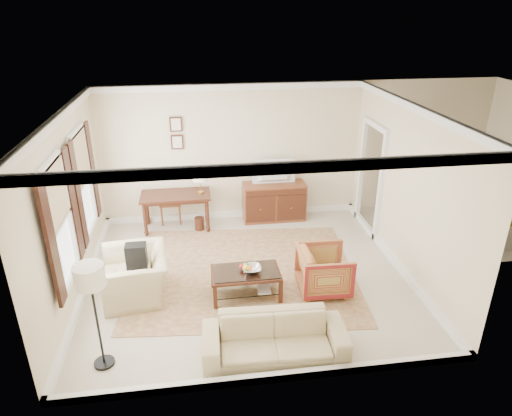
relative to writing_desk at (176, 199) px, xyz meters
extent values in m
cube|color=beige|center=(1.22, -2.05, -0.66)|extent=(5.50, 5.00, 0.01)
cube|color=white|center=(1.22, -2.05, 2.24)|extent=(5.50, 5.00, 0.01)
cube|color=beige|center=(1.22, 0.45, 0.79)|extent=(5.50, 0.01, 2.90)
cube|color=beige|center=(1.22, -4.55, 0.79)|extent=(5.50, 0.01, 2.90)
cube|color=beige|center=(-1.53, -2.05, 0.79)|extent=(0.01, 5.00, 2.90)
cube|color=beige|center=(3.97, -2.05, 0.79)|extent=(0.01, 5.00, 2.90)
cube|color=beige|center=(5.47, -0.90, -0.66)|extent=(3.00, 2.70, 0.01)
cube|color=brown|center=(1.17, -1.93, -0.66)|extent=(4.14, 3.65, 0.01)
cube|color=#3D1C11|center=(0.00, 0.00, 0.08)|extent=(1.41, 0.71, 0.05)
cylinder|color=#3D1C11|center=(-0.63, -0.27, -0.30)|extent=(0.07, 0.07, 0.72)
cylinder|color=#3D1C11|center=(0.63, -0.27, -0.30)|extent=(0.07, 0.07, 0.72)
cylinder|color=#3D1C11|center=(-0.63, 0.27, -0.30)|extent=(0.07, 0.07, 0.72)
cylinder|color=#3D1C11|center=(0.63, 0.27, -0.30)|extent=(0.07, 0.07, 0.72)
cube|color=brown|center=(2.09, 0.17, -0.25)|extent=(1.34, 0.51, 0.82)
imported|color=black|center=(2.09, 0.15, 0.60)|extent=(0.88, 0.51, 0.12)
cube|color=#3D1C11|center=(1.13, -2.62, -0.24)|extent=(1.09, 0.64, 0.04)
cube|color=silver|center=(1.13, -2.62, -0.21)|extent=(1.03, 0.58, 0.01)
cube|color=silver|center=(1.13, -2.62, -0.51)|extent=(1.01, 0.56, 0.02)
cube|color=#3D1C11|center=(0.62, -2.91, -0.45)|extent=(0.06, 0.06, 0.42)
cube|color=#3D1C11|center=(1.65, -2.90, -0.45)|extent=(0.06, 0.06, 0.42)
cube|color=#3D1C11|center=(0.62, -2.33, -0.45)|extent=(0.06, 0.06, 0.42)
cube|color=#3D1C11|center=(1.64, -2.33, -0.45)|extent=(0.06, 0.06, 0.42)
imported|color=silver|center=(1.22, -2.64, -0.15)|extent=(0.42, 0.42, 0.10)
imported|color=brown|center=(1.02, -2.53, -0.48)|extent=(0.27, 0.16, 0.38)
imported|color=brown|center=(1.30, -2.74, -0.49)|extent=(0.28, 0.06, 0.38)
imported|color=maroon|center=(2.41, -2.67, -0.25)|extent=(0.78, 0.83, 0.83)
imported|color=tan|center=(-0.61, -2.37, -0.16)|extent=(0.86, 1.21, 1.00)
cube|color=black|center=(-0.57, -2.35, 0.09)|extent=(0.25, 0.34, 0.40)
imported|color=tan|center=(1.34, -4.04, -0.29)|extent=(1.93, 0.64, 0.75)
cylinder|color=black|center=(-0.91, -3.90, -0.64)|extent=(0.27, 0.27, 0.04)
cylinder|color=black|center=(-0.91, -3.90, -0.02)|extent=(0.03, 0.03, 1.26)
cylinder|color=silver|center=(-0.91, -3.90, 0.70)|extent=(0.37, 0.37, 0.28)
camera|label=1|loc=(0.42, -8.78, 3.68)|focal=32.00mm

